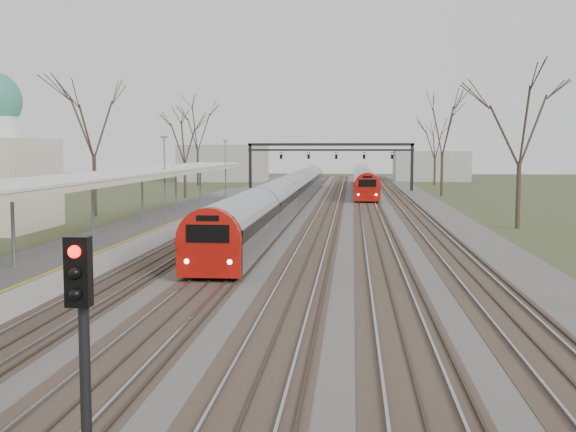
% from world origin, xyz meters
% --- Properties ---
extents(track_bed, '(24.00, 160.00, 0.22)m').
position_xyz_m(track_bed, '(0.26, 55.00, 0.06)').
color(track_bed, '#474442').
rests_on(track_bed, ground).
extents(platform, '(3.50, 69.00, 1.00)m').
position_xyz_m(platform, '(-9.05, 37.50, 0.50)').
color(platform, '#9E9B93').
rests_on(platform, ground).
extents(canopy, '(4.10, 50.00, 3.11)m').
position_xyz_m(canopy, '(-9.05, 32.99, 3.93)').
color(canopy, slate).
rests_on(canopy, platform).
extents(signal_gantry, '(21.00, 0.59, 6.08)m').
position_xyz_m(signal_gantry, '(0.29, 84.99, 4.91)').
color(signal_gantry, black).
rests_on(signal_gantry, ground).
extents(tree_west_far, '(5.50, 5.50, 11.33)m').
position_xyz_m(tree_west_far, '(-17.00, 48.00, 8.02)').
color(tree_west_far, '#2D231C').
rests_on(tree_west_far, ground).
extents(tree_east_far, '(5.00, 5.00, 10.30)m').
position_xyz_m(tree_east_far, '(14.00, 42.00, 7.29)').
color(tree_east_far, '#2D231C').
rests_on(tree_east_far, ground).
extents(train_near, '(2.62, 75.21, 3.05)m').
position_xyz_m(train_near, '(-2.50, 58.06, 1.48)').
color(train_near, '#A6A9B0').
rests_on(train_near, ground).
extents(train_far, '(2.62, 45.21, 3.05)m').
position_xyz_m(train_far, '(4.50, 85.35, 1.48)').
color(train_far, '#A6A9B0').
rests_on(train_far, ground).
extents(signal_post, '(0.35, 0.45, 4.10)m').
position_xyz_m(signal_post, '(-0.75, 3.08, 2.72)').
color(signal_post, black).
rests_on(signal_post, ground).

